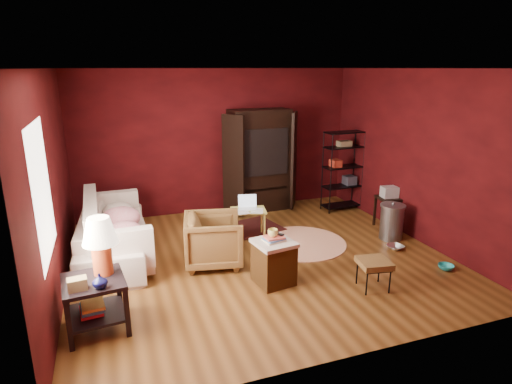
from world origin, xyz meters
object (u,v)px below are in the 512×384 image
hamper (274,261)px  laptop_desk (248,212)px  armchair (214,238)px  wire_shelving (343,167)px  tv_armoire (259,158)px  side_table (97,264)px  sofa (112,229)px

hamper → laptop_desk: bearing=83.4°
armchair → hamper: bearing=-132.0°
hamper → wire_shelving: wire_shelving is taller
tv_armoire → laptop_desk: bearing=-119.8°
wire_shelving → armchair: bearing=-155.5°
side_table → tv_armoire: size_ratio=0.62×
sofa → hamper: bearing=-124.3°
wire_shelving → hamper: bearing=-138.5°
laptop_desk → tv_armoire: bearing=75.1°
sofa → wire_shelving: (4.49, 0.89, 0.43)m
sofa → hamper: sofa is taller
sofa → wire_shelving: wire_shelving is taller
side_table → hamper: bearing=7.3°
hamper → wire_shelving: (2.48, 2.47, 0.57)m
armchair → laptop_desk: 1.15m
laptop_desk → wire_shelving: wire_shelving is taller
armchair → laptop_desk: armchair is taller
hamper → laptop_desk: 1.67m
armchair → tv_armoire: tv_armoire is taller
sofa → side_table: side_table is taller
hamper → tv_armoire: size_ratio=0.34×
sofa → side_table: (-0.18, -1.86, 0.30)m
side_table → wire_shelving: wire_shelving is taller
hamper → wire_shelving: bearing=44.8°
sofa → laptop_desk: size_ratio=3.22×
armchair → wire_shelving: (3.10, 1.63, 0.46)m
hamper → wire_shelving: size_ratio=0.43×
side_table → wire_shelving: bearing=30.4°
sofa → armchair: sofa is taller
side_table → laptop_desk: (2.38, 1.93, -0.31)m
tv_armoire → wire_shelving: 1.70m
armchair → hamper: armchair is taller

